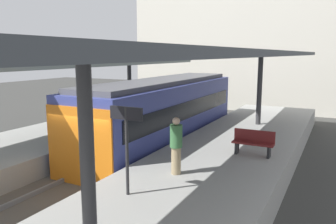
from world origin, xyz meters
TOP-DOWN VIEW (x-y plane):
  - ground_plane at (0.00, 0.00)m, footprint 80.00×80.00m
  - platform_left at (-3.80, 0.00)m, footprint 4.40×28.00m
  - platform_right at (3.80, 0.00)m, footprint 4.40×28.00m
  - track_ballast at (0.00, 0.00)m, footprint 3.20×28.00m
  - rail_near_side at (-0.72, 0.00)m, footprint 0.08×28.00m
  - rail_far_side at (0.72, 0.00)m, footprint 0.08×28.00m
  - commuter_train at (0.00, 4.77)m, footprint 2.78×11.49m
  - canopy_left at (-3.80, 1.40)m, footprint 4.18×21.00m
  - canopy_right at (3.80, 1.40)m, footprint 4.18×21.00m
  - platform_bench at (4.80, 2.40)m, footprint 1.40×0.41m
  - platform_sign at (2.81, -2.34)m, footprint 0.90×0.08m
  - passenger_near_bench at (3.24, -0.47)m, footprint 0.36×0.36m
  - station_building_backdrop at (-0.12, 20.00)m, footprint 18.00×6.00m

SIDE VIEW (x-z plane):
  - ground_plane at x=0.00m, z-range 0.00..0.00m
  - track_ballast at x=0.00m, z-range 0.00..0.20m
  - rail_near_side at x=-0.72m, z-range 0.20..0.34m
  - rail_far_side at x=0.72m, z-range 0.20..0.34m
  - platform_left at x=-3.80m, z-range 0.00..1.00m
  - platform_right at x=3.80m, z-range 0.00..1.00m
  - platform_bench at x=4.80m, z-range 1.03..1.89m
  - commuter_train at x=0.00m, z-range 0.18..3.28m
  - passenger_near_bench at x=3.24m, z-range 1.03..2.71m
  - platform_sign at x=2.81m, z-range 1.52..3.73m
  - canopy_left at x=-3.80m, z-range 2.42..5.49m
  - canopy_right at x=3.80m, z-range 2.64..6.19m
  - station_building_backdrop at x=-0.12m, z-range 0.00..11.00m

